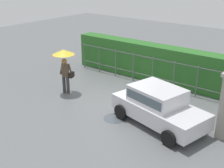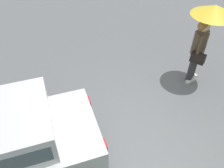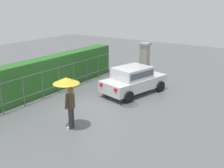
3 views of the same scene
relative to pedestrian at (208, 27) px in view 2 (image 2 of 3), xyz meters
The scene contains 3 objects.
ground_plane 3.10m from the pedestrian, 10.69° to the left, with size 40.00×40.00×0.00m, color slate.
pedestrian is the anchor object (origin of this frame).
puddle_near 3.88m from the pedestrian, 11.15° to the right, with size 0.92×0.92×0.00m, color #4C545B.
Camera 2 is at (1.91, 2.46, 4.20)m, focal length 37.37 mm.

